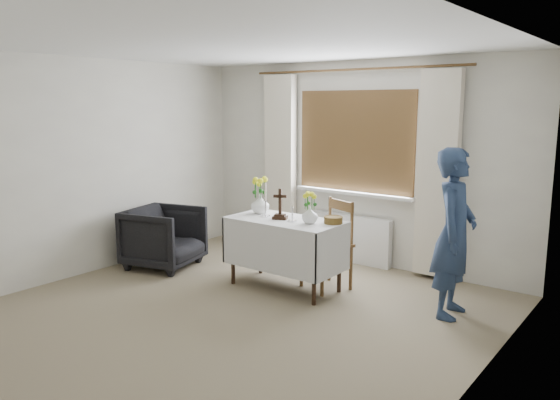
# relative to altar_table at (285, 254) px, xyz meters

# --- Properties ---
(ground) EXTENTS (5.00, 5.00, 0.00)m
(ground) POSITION_rel_altar_table_xyz_m (0.06, -1.12, -0.38)
(ground) COLOR gray
(ground) RESTS_ON ground
(altar_table) EXTENTS (1.24, 0.64, 0.76)m
(altar_table) POSITION_rel_altar_table_xyz_m (0.00, 0.00, 0.00)
(altar_table) COLOR white
(altar_table) RESTS_ON ground
(wooden_chair) EXTENTS (0.57, 0.57, 0.96)m
(wooden_chair) POSITION_rel_altar_table_xyz_m (0.36, 0.26, 0.10)
(wooden_chair) COLOR brown
(wooden_chair) RESTS_ON ground
(armchair) EXTENTS (0.99, 0.97, 0.74)m
(armchair) POSITION_rel_altar_table_xyz_m (-1.64, -0.27, -0.01)
(armchair) COLOR black
(armchair) RESTS_ON ground
(person) EXTENTS (0.44, 0.62, 1.59)m
(person) POSITION_rel_altar_table_xyz_m (1.71, 0.34, 0.41)
(person) COLOR navy
(person) RESTS_ON ground
(radiator) EXTENTS (1.10, 0.10, 0.60)m
(radiator) POSITION_rel_altar_table_xyz_m (0.06, 1.30, -0.08)
(radiator) COLOR silver
(radiator) RESTS_ON ground
(wooden_cross) EXTENTS (0.19, 0.16, 0.33)m
(wooden_cross) POSITION_rel_altar_table_xyz_m (-0.05, -0.02, 0.55)
(wooden_cross) COLOR black
(wooden_cross) RESTS_ON altar_table
(candlestick_left) EXTENTS (0.13, 0.13, 0.37)m
(candlestick_left) POSITION_rel_altar_table_xyz_m (-0.26, -0.01, 0.57)
(candlestick_left) COLOR silver
(candlestick_left) RESTS_ON altar_table
(candlestick_right) EXTENTS (0.10, 0.10, 0.32)m
(candlestick_right) POSITION_rel_altar_table_xyz_m (0.12, -0.03, 0.54)
(candlestick_right) COLOR silver
(candlestick_right) RESTS_ON altar_table
(flower_vase_left) EXTENTS (0.21, 0.21, 0.21)m
(flower_vase_left) POSITION_rel_altar_table_xyz_m (-0.42, 0.09, 0.49)
(flower_vase_left) COLOR white
(flower_vase_left) RESTS_ON altar_table
(flower_vase_right) EXTENTS (0.21, 0.21, 0.18)m
(flower_vase_right) POSITION_rel_altar_table_xyz_m (0.32, -0.00, 0.47)
(flower_vase_right) COLOR white
(flower_vase_right) RESTS_ON altar_table
(wicker_basket) EXTENTS (0.23, 0.23, 0.07)m
(wicker_basket) POSITION_rel_altar_table_xyz_m (0.51, 0.14, 0.42)
(wicker_basket) COLOR brown
(wicker_basket) RESTS_ON altar_table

